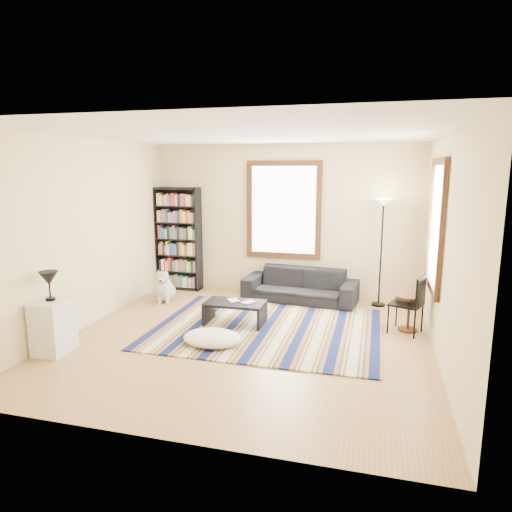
% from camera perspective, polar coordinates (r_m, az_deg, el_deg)
% --- Properties ---
extents(floor, '(5.00, 5.00, 0.10)m').
position_cam_1_polar(floor, '(6.52, -1.16, -10.80)').
color(floor, '#A97C4D').
rests_on(floor, ground).
extents(ceiling, '(5.00, 5.00, 0.10)m').
position_cam_1_polar(ceiling, '(6.07, -1.27, 15.53)').
color(ceiling, white).
rests_on(ceiling, floor).
extents(wall_back, '(5.00, 0.10, 2.80)m').
position_cam_1_polar(wall_back, '(8.59, 3.55, 4.48)').
color(wall_back, beige).
rests_on(wall_back, floor).
extents(wall_front, '(5.00, 0.10, 2.80)m').
position_cam_1_polar(wall_front, '(3.80, -12.01, -4.00)').
color(wall_front, beige).
rests_on(wall_front, floor).
extents(wall_left, '(0.10, 5.00, 2.80)m').
position_cam_1_polar(wall_left, '(7.26, -20.94, 2.59)').
color(wall_left, beige).
rests_on(wall_left, floor).
extents(wall_right, '(0.10, 5.00, 2.80)m').
position_cam_1_polar(wall_right, '(5.96, 23.07, 0.75)').
color(wall_right, beige).
rests_on(wall_right, floor).
extents(window_back, '(1.20, 0.06, 1.60)m').
position_cam_1_polar(window_back, '(8.49, 3.46, 5.76)').
color(window_back, white).
rests_on(window_back, wall_back).
extents(window_right, '(0.06, 1.20, 1.60)m').
position_cam_1_polar(window_right, '(6.70, 21.61, 3.63)').
color(window_right, white).
rests_on(window_right, wall_right).
extents(rug, '(3.33, 2.67, 0.02)m').
position_cam_1_polar(rug, '(6.91, 1.40, -8.99)').
color(rug, '#0D1742').
rests_on(rug, floor).
extents(sofa, '(2.08, 0.98, 0.59)m').
position_cam_1_polar(sofa, '(8.23, 5.54, -3.67)').
color(sofa, black).
rests_on(sofa, floor).
extents(bookshelf, '(0.90, 0.30, 2.00)m').
position_cam_1_polar(bookshelf, '(9.06, -9.71, 2.13)').
color(bookshelf, black).
rests_on(bookshelf, floor).
extents(coffee_table, '(0.91, 0.51, 0.36)m').
position_cam_1_polar(coffee_table, '(7.04, -2.64, -7.15)').
color(coffee_table, black).
rests_on(coffee_table, floor).
extents(book_a, '(0.25, 0.24, 0.02)m').
position_cam_1_polar(book_a, '(7.01, -3.44, -5.61)').
color(book_a, beige).
rests_on(book_a, coffee_table).
extents(book_b, '(0.23, 0.25, 0.02)m').
position_cam_1_polar(book_b, '(6.98, -1.35, -5.67)').
color(book_b, beige).
rests_on(book_b, coffee_table).
extents(floor_cushion, '(0.92, 0.76, 0.20)m').
position_cam_1_polar(floor_cushion, '(6.30, -5.49, -10.16)').
color(floor_cushion, silver).
rests_on(floor_cushion, floor).
extents(floor_lamp, '(0.33, 0.33, 1.86)m').
position_cam_1_polar(floor_lamp, '(8.09, 15.36, 0.34)').
color(floor_lamp, black).
rests_on(floor_lamp, floor).
extents(side_table, '(0.47, 0.47, 0.54)m').
position_cam_1_polar(side_table, '(7.11, 18.54, -6.77)').
color(side_table, '#422610').
rests_on(side_table, floor).
extents(folding_chair, '(0.53, 0.52, 0.86)m').
position_cam_1_polar(folding_chair, '(6.97, 18.25, -5.73)').
color(folding_chair, black).
rests_on(folding_chair, floor).
extents(white_cabinet, '(0.41, 0.53, 0.70)m').
position_cam_1_polar(white_cabinet, '(6.52, -24.05, -8.05)').
color(white_cabinet, silver).
rests_on(white_cabinet, floor).
extents(table_lamp, '(0.25, 0.25, 0.38)m').
position_cam_1_polar(table_lamp, '(6.37, -24.42, -3.44)').
color(table_lamp, black).
rests_on(table_lamp, white_cabinet).
extents(dog, '(0.58, 0.69, 0.59)m').
position_cam_1_polar(dog, '(8.36, -11.37, -3.60)').
color(dog, silver).
rests_on(dog, floor).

